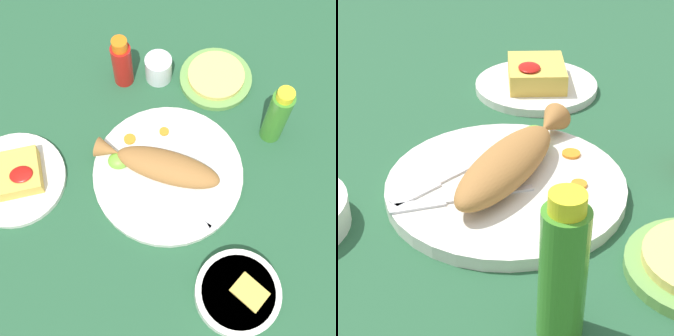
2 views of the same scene
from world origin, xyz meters
TOP-DOWN VIEW (x-y plane):
  - ground_plane at (0.00, 0.00)m, footprint 4.00×4.00m
  - main_plate at (0.00, 0.00)m, footprint 0.32×0.32m
  - fried_fish at (-0.01, 0.01)m, footprint 0.26×0.19m
  - fork_near at (0.04, -0.07)m, footprint 0.06×0.18m
  - fork_far at (-0.00, -0.08)m, footprint 0.14×0.15m
  - carrot_slice_near at (0.01, 0.09)m, footprint 0.02×0.02m
  - carrot_slice_mid at (-0.06, 0.09)m, footprint 0.03×0.03m
  - lime_wedge_main at (-0.10, 0.04)m, footprint 0.05×0.04m
  - hot_sauce_bottle_green at (0.24, 0.05)m, footprint 0.05×0.05m
  - side_plate_fries at (-0.32, 0.06)m, footprint 0.22×0.22m
  - fries_pile at (-0.32, 0.06)m, footprint 0.12×0.10m

SIDE VIEW (x-z plane):
  - ground_plane at x=0.00m, z-range 0.00..0.00m
  - side_plate_fries at x=-0.32m, z-range 0.00..0.01m
  - main_plate at x=0.00m, z-range 0.00..0.02m
  - fork_near at x=0.04m, z-range 0.02..0.02m
  - fork_far at x=0.00m, z-range 0.02..0.02m
  - carrot_slice_near at x=0.01m, z-range 0.02..0.02m
  - carrot_slice_mid at x=-0.06m, z-range 0.02..0.02m
  - lime_wedge_main at x=-0.10m, z-range 0.02..0.04m
  - fries_pile at x=-0.32m, z-range 0.01..0.05m
  - fried_fish at x=-0.01m, z-range 0.02..0.07m
  - hot_sauce_bottle_green at x=0.24m, z-range 0.00..0.16m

